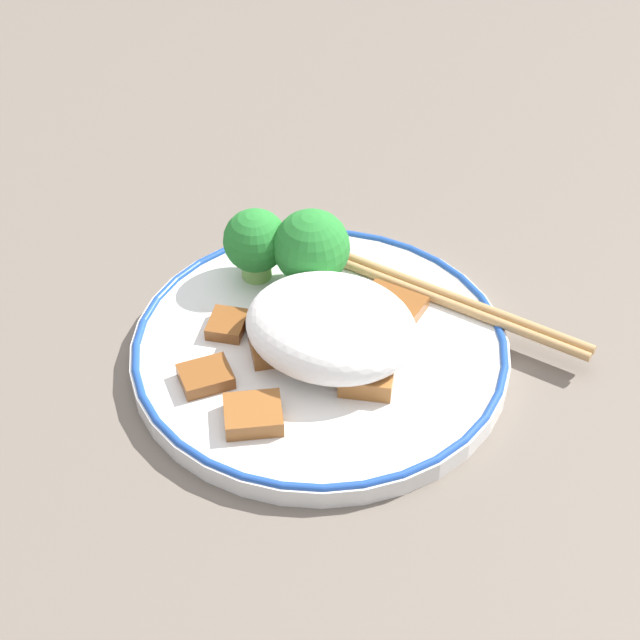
# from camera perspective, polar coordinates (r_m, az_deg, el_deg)

# --- Properties ---
(ground_plane) EXTENTS (3.00, 3.00, 0.00)m
(ground_plane) POSITION_cam_1_polar(r_m,az_deg,el_deg) (0.67, 0.00, -2.10)
(ground_plane) COLOR #665B51
(plate) EXTENTS (0.23, 0.23, 0.02)m
(plate) POSITION_cam_1_polar(r_m,az_deg,el_deg) (0.66, 0.00, -1.59)
(plate) COLOR white
(plate) RESTS_ON ground_plane
(rice_mound) EXTENTS (0.10, 0.09, 0.04)m
(rice_mound) POSITION_cam_1_polar(r_m,az_deg,el_deg) (0.64, 0.59, -0.37)
(rice_mound) COLOR white
(rice_mound) RESTS_ON plate
(broccoli_back_left) EXTENTS (0.05, 0.05, 0.06)m
(broccoli_back_left) POSITION_cam_1_polar(r_m,az_deg,el_deg) (0.68, -0.45, 3.84)
(broccoli_back_left) COLOR #7FB756
(broccoli_back_left) RESTS_ON plate
(broccoli_back_center) EXTENTS (0.04, 0.04, 0.05)m
(broccoli_back_center) POSITION_cam_1_polar(r_m,az_deg,el_deg) (0.69, -3.47, 4.16)
(broccoli_back_center) COLOR #7FB756
(broccoli_back_center) RESTS_ON plate
(meat_near_front) EXTENTS (0.04, 0.04, 0.01)m
(meat_near_front) POSITION_cam_1_polar(r_m,az_deg,el_deg) (0.64, -6.12, -3.01)
(meat_near_front) COLOR brown
(meat_near_front) RESTS_ON plate
(meat_near_left) EXTENTS (0.04, 0.03, 0.01)m
(meat_near_left) POSITION_cam_1_polar(r_m,az_deg,el_deg) (0.63, 2.49, -3.25)
(meat_near_left) COLOR #995B28
(meat_near_left) RESTS_ON plate
(meat_near_right) EXTENTS (0.04, 0.04, 0.01)m
(meat_near_right) POSITION_cam_1_polar(r_m,az_deg,el_deg) (0.61, -3.59, -5.06)
(meat_near_right) COLOR brown
(meat_near_right) RESTS_ON plate
(meat_near_back) EXTENTS (0.04, 0.03, 0.01)m
(meat_near_back) POSITION_cam_1_polar(r_m,az_deg,el_deg) (0.68, 3.95, 0.90)
(meat_near_back) COLOR brown
(meat_near_back) RESTS_ON plate
(meat_on_rice_edge) EXTENTS (0.03, 0.03, 0.01)m
(meat_on_rice_edge) POSITION_cam_1_polar(r_m,az_deg,el_deg) (0.67, -4.97, -0.24)
(meat_on_rice_edge) COLOR brown
(meat_on_rice_edge) RESTS_ON plate
(meat_mid_left) EXTENTS (0.04, 0.05, 0.01)m
(meat_mid_left) POSITION_cam_1_polar(r_m,az_deg,el_deg) (0.65, -2.53, -1.11)
(meat_mid_left) COLOR brown
(meat_mid_left) RESTS_ON plate
(chopsticks) EXTENTS (0.23, 0.05, 0.01)m
(chopsticks) POSITION_cam_1_polar(r_m,az_deg,el_deg) (0.70, 5.63, 1.60)
(chopsticks) COLOR #AD8451
(chopsticks) RESTS_ON plate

